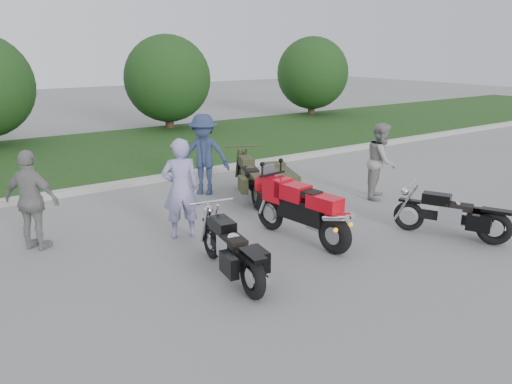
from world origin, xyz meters
TOP-DOWN VIEW (x-y plane):
  - ground at (0.00, 0.00)m, footprint 80.00×80.00m
  - curb at (0.00, 6.00)m, footprint 60.00×0.30m
  - grass_strip at (0.00, 10.15)m, footprint 60.00×8.00m
  - tree_mid_right at (4.00, 13.50)m, footprint 3.60×3.60m
  - tree_far_right at (12.00, 13.50)m, footprint 3.60×3.60m
  - sportbike_red at (0.49, 0.46)m, footprint 0.57×2.31m
  - cruiser_left at (-1.38, -0.11)m, footprint 0.51×2.23m
  - cruiser_right at (2.96, -1.03)m, footprint 1.07×1.98m
  - cruiser_sidecar at (1.60, 3.05)m, footprint 1.70×2.32m
  - person_stripe at (-1.21, 1.95)m, footprint 0.80×0.65m
  - person_grey at (3.84, 1.60)m, footprint 1.10×1.05m
  - person_denim at (0.55, 4.26)m, footprint 1.43×1.38m
  - person_back at (-3.61, 2.92)m, footprint 1.01×1.09m

SIDE VIEW (x-z plane):
  - ground at x=0.00m, z-range 0.00..0.00m
  - grass_strip at x=0.00m, z-range 0.00..0.14m
  - curb at x=0.00m, z-range 0.00..0.15m
  - cruiser_right at x=2.96m, z-range 0.01..0.83m
  - cruiser_sidecar at x=1.60m, z-range -0.03..0.91m
  - cruiser_left at x=-1.38m, z-range 0.01..0.87m
  - sportbike_red at x=0.49m, z-range 0.10..1.19m
  - person_grey at x=3.84m, z-range 0.00..1.79m
  - person_back at x=-3.61m, z-range 0.00..1.80m
  - person_stripe at x=-1.21m, z-range 0.00..1.90m
  - person_denim at x=0.55m, z-range 0.00..1.96m
  - tree_mid_right at x=4.00m, z-range 0.19..4.19m
  - tree_far_right at x=12.00m, z-range 0.19..4.19m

